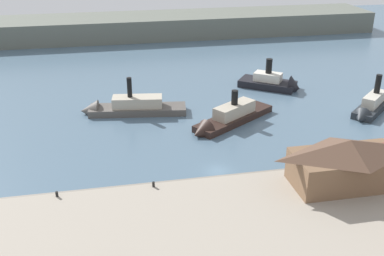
{
  "coord_description": "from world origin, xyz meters",
  "views": [
    {
      "loc": [
        -18.89,
        -70.37,
        41.37
      ],
      "look_at": [
        -1.7,
        15.2,
        2.0
      ],
      "focal_mm": 42.91,
      "sensor_mm": 36.0,
      "label": 1
    }
  ],
  "objects_px": {
    "mooring_post_west": "(153,184)",
    "mooring_post_east": "(57,194)",
    "ferry_approaching_west": "(275,83)",
    "ferry_shed_east_terminal": "(348,162)",
    "ferry_mid_harbor": "(371,107)",
    "ferry_outer_harbor": "(126,108)",
    "ferry_moored_west": "(227,119)"
  },
  "relations": [
    {
      "from": "mooring_post_west",
      "to": "mooring_post_east",
      "type": "relative_size",
      "value": 1.0
    },
    {
      "from": "mooring_post_east",
      "to": "ferry_approaching_west",
      "type": "relative_size",
      "value": 0.05
    },
    {
      "from": "ferry_shed_east_terminal",
      "to": "ferry_approaching_west",
      "type": "bearing_deg",
      "value": 82.14
    },
    {
      "from": "mooring_post_west",
      "to": "ferry_mid_harbor",
      "type": "xyz_separation_m",
      "value": [
        54.62,
        25.07,
        -0.12
      ]
    },
    {
      "from": "mooring_post_east",
      "to": "ferry_mid_harbor",
      "type": "height_order",
      "value": "ferry_mid_harbor"
    },
    {
      "from": "ferry_outer_harbor",
      "to": "ferry_shed_east_terminal",
      "type": "bearing_deg",
      "value": -50.81
    },
    {
      "from": "ferry_shed_east_terminal",
      "to": "ferry_outer_harbor",
      "type": "bearing_deg",
      "value": 129.19
    },
    {
      "from": "ferry_approaching_west",
      "to": "ferry_outer_harbor",
      "type": "distance_m",
      "value": 41.93
    },
    {
      "from": "ferry_moored_west",
      "to": "mooring_post_west",
      "type": "bearing_deg",
      "value": -127.92
    },
    {
      "from": "ferry_approaching_west",
      "to": "ferry_mid_harbor",
      "type": "relative_size",
      "value": 1.02
    },
    {
      "from": "mooring_post_west",
      "to": "ferry_approaching_west",
      "type": "bearing_deg",
      "value": 49.91
    },
    {
      "from": "mooring_post_west",
      "to": "ferry_moored_west",
      "type": "xyz_separation_m",
      "value": [
        19.33,
        24.81,
        -0.22
      ]
    },
    {
      "from": "ferry_mid_harbor",
      "to": "mooring_post_east",
      "type": "bearing_deg",
      "value": -160.39
    },
    {
      "from": "mooring_post_west",
      "to": "ferry_moored_west",
      "type": "bearing_deg",
      "value": 52.08
    },
    {
      "from": "ferry_shed_east_terminal",
      "to": "mooring_post_west",
      "type": "bearing_deg",
      "value": 170.49
    },
    {
      "from": "mooring_post_west",
      "to": "mooring_post_east",
      "type": "distance_m",
      "value": 15.51
    },
    {
      "from": "mooring_post_west",
      "to": "ferry_approaching_west",
      "type": "distance_m",
      "value": 59.97
    },
    {
      "from": "mooring_post_west",
      "to": "ferry_approaching_west",
      "type": "height_order",
      "value": "ferry_approaching_west"
    },
    {
      "from": "ferry_shed_east_terminal",
      "to": "ferry_approaching_west",
      "type": "xyz_separation_m",
      "value": [
        7.06,
        51.17,
        -3.85
      ]
    },
    {
      "from": "mooring_post_west",
      "to": "mooring_post_east",
      "type": "height_order",
      "value": "same"
    },
    {
      "from": "ferry_moored_west",
      "to": "ferry_outer_harbor",
      "type": "bearing_deg",
      "value": 152.38
    },
    {
      "from": "ferry_shed_east_terminal",
      "to": "ferry_mid_harbor",
      "type": "distance_m",
      "value": 38.31
    },
    {
      "from": "mooring_post_west",
      "to": "ferry_mid_harbor",
      "type": "bearing_deg",
      "value": 24.65
    },
    {
      "from": "mooring_post_east",
      "to": "ferry_moored_west",
      "type": "xyz_separation_m",
      "value": [
        34.84,
        24.73,
        -0.22
      ]
    },
    {
      "from": "ferry_moored_west",
      "to": "ferry_mid_harbor",
      "type": "bearing_deg",
      "value": 0.42
    },
    {
      "from": "ferry_outer_harbor",
      "to": "mooring_post_west",
      "type": "bearing_deg",
      "value": -86.61
    },
    {
      "from": "ferry_moored_west",
      "to": "ferry_outer_harbor",
      "type": "relative_size",
      "value": 0.9
    },
    {
      "from": "ferry_shed_east_terminal",
      "to": "mooring_post_west",
      "type": "distance_m",
      "value": 32.2
    },
    {
      "from": "mooring_post_east",
      "to": "ferry_outer_harbor",
      "type": "height_order",
      "value": "ferry_outer_harbor"
    },
    {
      "from": "ferry_outer_harbor",
      "to": "ferry_mid_harbor",
      "type": "distance_m",
      "value": 57.81
    },
    {
      "from": "ferry_mid_harbor",
      "to": "ferry_outer_harbor",
      "type": "bearing_deg",
      "value": 169.06
    },
    {
      "from": "mooring_post_west",
      "to": "ferry_outer_harbor",
      "type": "distance_m",
      "value": 36.11
    }
  ]
}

